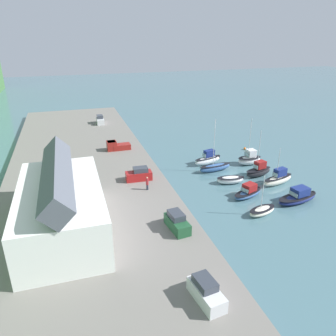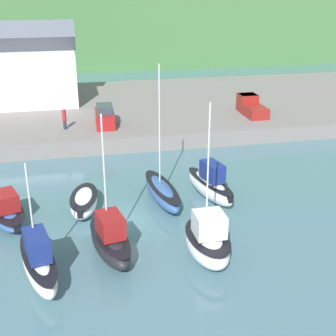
{
  "view_description": "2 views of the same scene",
  "coord_description": "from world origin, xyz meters",
  "px_view_note": "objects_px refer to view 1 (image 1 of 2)",
  "views": [
    {
      "loc": [
        -47.2,
        27.21,
        23.95
      ],
      "look_at": [
        3.22,
        11.59,
        1.83
      ],
      "focal_mm": 35.0,
      "sensor_mm": 36.0,
      "label": 1
    },
    {
      "loc": [
        -2.52,
        -27.59,
        15.13
      ],
      "look_at": [
        4.17,
        4.08,
        1.93
      ],
      "focal_mm": 50.0,
      "sensor_mm": 36.0,
      "label": 2
    }
  ],
  "objects_px": {
    "person_on_quay": "(147,183)",
    "moored_boat_5": "(298,197)",
    "parked_car_0": "(206,292)",
    "pickup_truck_1": "(117,146)",
    "moored_boat_7": "(259,171)",
    "moored_boat_8": "(250,159)",
    "moored_boat_6": "(278,179)",
    "moored_boat_3": "(215,167)",
    "moored_boat_4": "(208,159)",
    "parked_car_2": "(100,120)",
    "moored_boat_2": "(230,180)",
    "parked_car_1": "(139,175)",
    "parked_car_3": "(177,222)",
    "moored_boat_1": "(248,192)",
    "moored_boat_0": "(262,211)",
    "mooring_buoy_0": "(245,149)"
  },
  "relations": [
    {
      "from": "person_on_quay",
      "to": "moored_boat_5",
      "type": "bearing_deg",
      "value": -110.1
    },
    {
      "from": "parked_car_0",
      "to": "pickup_truck_1",
      "type": "bearing_deg",
      "value": -96.38
    },
    {
      "from": "moored_boat_7",
      "to": "moored_boat_8",
      "type": "relative_size",
      "value": 0.93
    },
    {
      "from": "moored_boat_6",
      "to": "pickup_truck_1",
      "type": "bearing_deg",
      "value": 34.83
    },
    {
      "from": "moored_boat_3",
      "to": "moored_boat_4",
      "type": "height_order",
      "value": "moored_boat_3"
    },
    {
      "from": "parked_car_0",
      "to": "parked_car_2",
      "type": "distance_m",
      "value": 64.73
    },
    {
      "from": "moored_boat_2",
      "to": "parked_car_1",
      "type": "bearing_deg",
      "value": 88.27
    },
    {
      "from": "moored_boat_2",
      "to": "parked_car_3",
      "type": "xyz_separation_m",
      "value": [
        -12.64,
        13.84,
        1.75
      ]
    },
    {
      "from": "moored_boat_2",
      "to": "moored_boat_8",
      "type": "relative_size",
      "value": 0.54
    },
    {
      "from": "moored_boat_1",
      "to": "moored_boat_6",
      "type": "relative_size",
      "value": 0.93
    },
    {
      "from": "parked_car_2",
      "to": "moored_boat_5",
      "type": "bearing_deg",
      "value": 116.97
    },
    {
      "from": "moored_boat_0",
      "to": "moored_boat_4",
      "type": "distance_m",
      "value": 19.73
    },
    {
      "from": "pickup_truck_1",
      "to": "mooring_buoy_0",
      "type": "xyz_separation_m",
      "value": [
        -3.99,
        -27.34,
        -2.06
      ]
    },
    {
      "from": "parked_car_0",
      "to": "person_on_quay",
      "type": "bearing_deg",
      "value": -98.91
    },
    {
      "from": "parked_car_2",
      "to": "mooring_buoy_0",
      "type": "bearing_deg",
      "value": 138.65
    },
    {
      "from": "moored_boat_1",
      "to": "person_on_quay",
      "type": "bearing_deg",
      "value": 55.04
    },
    {
      "from": "moored_boat_2",
      "to": "moored_boat_6",
      "type": "bearing_deg",
      "value": -101.24
    },
    {
      "from": "moored_boat_1",
      "to": "parked_car_1",
      "type": "xyz_separation_m",
      "value": [
        7.96,
        15.54,
        1.68
      ]
    },
    {
      "from": "moored_boat_1",
      "to": "parked_car_2",
      "type": "distance_m",
      "value": 48.83
    },
    {
      "from": "parked_car_1",
      "to": "pickup_truck_1",
      "type": "xyz_separation_m",
      "value": [
        15.74,
        1.21,
        -0.1
      ]
    },
    {
      "from": "moored_boat_5",
      "to": "moored_boat_4",
      "type": "bearing_deg",
      "value": 11.48
    },
    {
      "from": "moored_boat_3",
      "to": "moored_boat_6",
      "type": "distance_m",
      "value": 11.38
    },
    {
      "from": "moored_boat_6",
      "to": "pickup_truck_1",
      "type": "relative_size",
      "value": 1.37
    },
    {
      "from": "moored_boat_6",
      "to": "moored_boat_4",
      "type": "bearing_deg",
      "value": 19.29
    },
    {
      "from": "parked_car_2",
      "to": "parked_car_0",
      "type": "bearing_deg",
      "value": 93.0
    },
    {
      "from": "moored_boat_8",
      "to": "person_on_quay",
      "type": "xyz_separation_m",
      "value": [
        -7.82,
        22.25,
        1.48
      ]
    },
    {
      "from": "parked_car_1",
      "to": "pickup_truck_1",
      "type": "distance_m",
      "value": 15.78
    },
    {
      "from": "moored_boat_8",
      "to": "parked_car_0",
      "type": "height_order",
      "value": "moored_boat_8"
    },
    {
      "from": "moored_boat_0",
      "to": "parked_car_0",
      "type": "xyz_separation_m",
      "value": [
        -13.8,
        14.6,
        1.84
      ]
    },
    {
      "from": "mooring_buoy_0",
      "to": "moored_boat_0",
      "type": "bearing_deg",
      "value": 155.46
    },
    {
      "from": "moored_boat_0",
      "to": "mooring_buoy_0",
      "type": "bearing_deg",
      "value": -39.79
    },
    {
      "from": "parked_car_0",
      "to": "moored_boat_4",
      "type": "bearing_deg",
      "value": -122.07
    },
    {
      "from": "moored_boat_3",
      "to": "pickup_truck_1",
      "type": "distance_m",
      "value": 20.69
    },
    {
      "from": "moored_boat_1",
      "to": "parked_car_3",
      "type": "distance_m",
      "value": 16.17
    },
    {
      "from": "moored_boat_4",
      "to": "parked_car_2",
      "type": "bearing_deg",
      "value": 14.78
    },
    {
      "from": "parked_car_1",
      "to": "moored_boat_1",
      "type": "bearing_deg",
      "value": -115.15
    },
    {
      "from": "parked_car_3",
      "to": "moored_boat_5",
      "type": "bearing_deg",
      "value": -176.69
    },
    {
      "from": "moored_boat_0",
      "to": "parked_car_3",
      "type": "distance_m",
      "value": 13.67
    },
    {
      "from": "moored_boat_3",
      "to": "parked_car_3",
      "type": "height_order",
      "value": "moored_boat_3"
    },
    {
      "from": "moored_boat_3",
      "to": "moored_boat_6",
      "type": "height_order",
      "value": "moored_boat_3"
    },
    {
      "from": "moored_boat_5",
      "to": "parked_car_0",
      "type": "relative_size",
      "value": 1.7
    },
    {
      "from": "moored_boat_0",
      "to": "pickup_truck_1",
      "type": "height_order",
      "value": "moored_boat_0"
    },
    {
      "from": "moored_boat_0",
      "to": "parked_car_0",
      "type": "relative_size",
      "value": 1.37
    },
    {
      "from": "parked_car_1",
      "to": "moored_boat_8",
      "type": "bearing_deg",
      "value": -78.22
    },
    {
      "from": "moored_boat_6",
      "to": "moored_boat_7",
      "type": "height_order",
      "value": "moored_boat_7"
    },
    {
      "from": "mooring_buoy_0",
      "to": "moored_boat_4",
      "type": "bearing_deg",
      "value": 115.71
    },
    {
      "from": "moored_boat_7",
      "to": "parked_car_3",
      "type": "bearing_deg",
      "value": 112.85
    },
    {
      "from": "moored_boat_1",
      "to": "moored_boat_2",
      "type": "height_order",
      "value": "moored_boat_1"
    },
    {
      "from": "parked_car_0",
      "to": "pickup_truck_1",
      "type": "distance_m",
      "value": 42.89
    },
    {
      "from": "moored_boat_1",
      "to": "parked_car_1",
      "type": "height_order",
      "value": "parked_car_1"
    }
  ]
}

